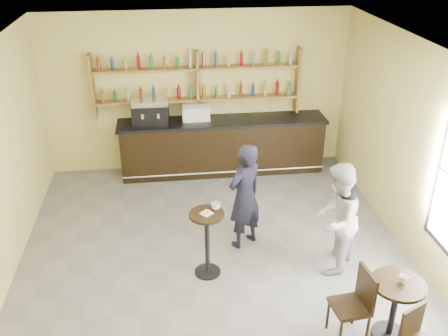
{
  "coord_description": "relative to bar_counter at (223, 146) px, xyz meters",
  "views": [
    {
      "loc": [
        -0.66,
        -6.02,
        4.74
      ],
      "look_at": [
        0.2,
        0.8,
        1.25
      ],
      "focal_mm": 40.0,
      "sensor_mm": 36.0,
      "label": 1
    }
  ],
  "objects": [
    {
      "name": "floor",
      "position": [
        -0.46,
        -3.15,
        -0.56
      ],
      "size": [
        7.0,
        7.0,
        0.0
      ],
      "primitive_type": "plane",
      "color": "slate",
      "rests_on": "ground"
    },
    {
      "name": "ceiling",
      "position": [
        -0.46,
        -3.15,
        2.64
      ],
      "size": [
        7.0,
        7.0,
        0.0
      ],
      "primitive_type": "plane",
      "rotation": [
        3.14,
        0.0,
        0.0
      ],
      "color": "white",
      "rests_on": "wall_back"
    },
    {
      "name": "wall_back",
      "position": [
        -0.46,
        0.35,
        1.04
      ],
      "size": [
        7.0,
        0.0,
        7.0
      ],
      "primitive_type": "plane",
      "rotation": [
        1.57,
        0.0,
        0.0
      ],
      "color": "#E3D781",
      "rests_on": "floor"
    },
    {
      "name": "wall_right",
      "position": [
        2.54,
        -3.15,
        1.04
      ],
      "size": [
        0.0,
        7.0,
        7.0
      ],
      "primitive_type": "plane",
      "rotation": [
        1.57,
        0.0,
        -1.57
      ],
      "color": "#E3D781",
      "rests_on": "floor"
    },
    {
      "name": "shelf_unit",
      "position": [
        -0.46,
        0.22,
        1.25
      ],
      "size": [
        4.0,
        0.26,
        1.4
      ],
      "primitive_type": null,
      "color": "brown",
      "rests_on": "wall_back"
    },
    {
      "name": "liquor_bottles",
      "position": [
        -0.46,
        0.22,
        1.42
      ],
      "size": [
        3.68,
        0.1,
        1.0
      ],
      "primitive_type": null,
      "color": "#8C5919",
      "rests_on": "shelf_unit"
    },
    {
      "name": "bar_counter",
      "position": [
        0.0,
        0.0,
        0.0
      ],
      "size": [
        4.14,
        0.81,
        1.12
      ],
      "primitive_type": null,
      "color": "black",
      "rests_on": "floor"
    },
    {
      "name": "espresso_machine",
      "position": [
        -1.4,
        0.0,
        0.81
      ],
      "size": [
        0.72,
        0.49,
        0.49
      ],
      "primitive_type": null,
      "rotation": [
        0.0,
        0.0,
        -0.07
      ],
      "color": "black",
      "rests_on": "bar_counter"
    },
    {
      "name": "pastry_case",
      "position": [
        -0.53,
        0.0,
        0.72
      ],
      "size": [
        0.6,
        0.51,
        0.33
      ],
      "primitive_type": null,
      "rotation": [
        0.0,
        0.0,
        0.15
      ],
      "color": "silver",
      "rests_on": "bar_counter"
    },
    {
      "name": "pedestal_table",
      "position": [
        -0.62,
        -3.28,
        -0.04
      ],
      "size": [
        0.61,
        0.61,
        1.03
      ],
      "primitive_type": null,
      "rotation": [
        0.0,
        0.0,
        -0.25
      ],
      "color": "black",
      "rests_on": "floor"
    },
    {
      "name": "napkin",
      "position": [
        -0.62,
        -3.28,
        0.47
      ],
      "size": [
        0.21,
        0.21,
        0.0
      ],
      "primitive_type": "cube",
      "rotation": [
        0.0,
        0.0,
        0.7
      ],
      "color": "white",
      "rests_on": "pedestal_table"
    },
    {
      "name": "donut",
      "position": [
        -0.61,
        -3.29,
        0.49
      ],
      "size": [
        0.13,
        0.13,
        0.04
      ],
      "primitive_type": "torus",
      "rotation": [
        0.0,
        0.0,
        -0.18
      ],
      "color": "gold",
      "rests_on": "napkin"
    },
    {
      "name": "cup_pedestal",
      "position": [
        -0.48,
        -3.18,
        0.52
      ],
      "size": [
        0.13,
        0.13,
        0.1
      ],
      "primitive_type": "imported",
      "rotation": [
        0.0,
        0.0,
        -0.01
      ],
      "color": "white",
      "rests_on": "pedestal_table"
    },
    {
      "name": "man_main",
      "position": [
        0.02,
        -2.61,
        0.31
      ],
      "size": [
        0.76,
        0.7,
        1.74
      ],
      "primitive_type": "imported",
      "rotation": [
        0.0,
        0.0,
        3.74
      ],
      "color": "black",
      "rests_on": "floor"
    },
    {
      "name": "cafe_table",
      "position": [
        1.53,
        -4.79,
        -0.15
      ],
      "size": [
        0.78,
        0.78,
        0.83
      ],
      "primitive_type": null,
      "rotation": [
        0.0,
        0.0,
        0.22
      ],
      "color": "black",
      "rests_on": "floor"
    },
    {
      "name": "cup_cafe",
      "position": [
        1.58,
        -4.79,
        0.32
      ],
      "size": [
        0.11,
        0.11,
        0.1
      ],
      "primitive_type": "imported",
      "rotation": [
        0.0,
        0.0,
        0.09
      ],
      "color": "white",
      "rests_on": "cafe_table"
    },
    {
      "name": "chair_west",
      "position": [
        0.98,
        -4.74,
        -0.07
      ],
      "size": [
        0.47,
        0.47,
        0.98
      ],
      "primitive_type": null,
      "rotation": [
        0.0,
        0.0,
        -1.46
      ],
      "color": "black",
      "rests_on": "floor"
    },
    {
      "name": "patron_second",
      "position": [
        1.22,
        -3.39,
        0.3
      ],
      "size": [
        1.02,
        1.06,
        1.72
      ],
      "primitive_type": "imported",
      "rotation": [
        0.0,
        0.0,
        -2.19
      ],
      "color": "#ADADB2",
      "rests_on": "floor"
    }
  ]
}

